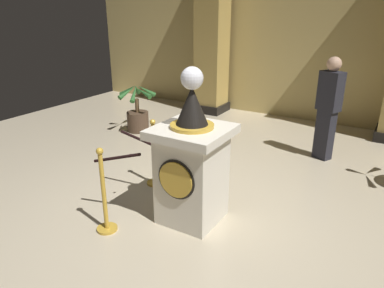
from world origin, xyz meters
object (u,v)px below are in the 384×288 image
Objects in this scene: pedestal_clock at (192,164)px; potted_palm_left at (137,114)px; stanchion_far at (105,203)px; bystander_guest at (328,106)px; stanchion_near at (154,162)px.

pedestal_clock reaches higher than potted_palm_left.
potted_palm_left is (-1.99, 3.02, -0.00)m from stanchion_far.
bystander_guest is (3.64, 0.50, 0.56)m from potted_palm_left.
potted_palm_left is at bearing 139.67° from pedestal_clock.
pedestal_clock is 2.95m from bystander_guest.
stanchion_far is at bearing -79.77° from stanchion_near.
pedestal_clock is 3.57m from potted_palm_left.
potted_palm_left is 3.72m from bystander_guest.
stanchion_near is 1.26m from stanchion_far.
bystander_guest reaches higher than stanchion_near.
potted_palm_left is (-1.76, 1.79, 0.01)m from stanchion_near.
pedestal_clock is 1.80× the size of potted_palm_left.
stanchion_far is 0.60× the size of bystander_guest.
pedestal_clock is 1.09m from stanchion_far.
stanchion_near is (-0.94, 0.51, -0.38)m from pedestal_clock.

